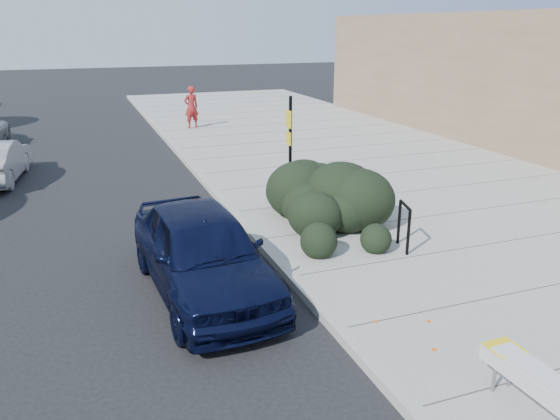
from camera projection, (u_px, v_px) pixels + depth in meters
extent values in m
plane|color=black|center=(294.00, 283.00, 10.31)|extent=(120.00, 120.00, 0.00)
cube|color=gray|center=(403.00, 183.00, 16.58)|extent=(11.20, 50.00, 0.15)
cube|color=#9E9E99|center=(225.00, 203.00, 14.72)|extent=(0.22, 50.00, 0.17)
cylinder|color=gray|center=(494.00, 378.00, 6.98)|extent=(0.05, 0.05, 0.38)
cylinder|color=gray|center=(510.00, 374.00, 7.07)|extent=(0.05, 0.05, 0.38)
cylinder|color=gray|center=(544.00, 404.00, 6.26)|extent=(0.08, 1.52, 0.03)
cube|color=#B2B2B2|center=(554.00, 391.00, 6.27)|extent=(0.46, 2.00, 0.21)
cube|color=yellow|center=(505.00, 348.00, 6.92)|extent=(0.42, 0.41, 0.02)
cylinder|color=black|center=(409.00, 233.00, 11.09)|extent=(0.06, 0.06, 0.97)
cylinder|color=black|center=(399.00, 222.00, 11.67)|extent=(0.06, 0.06, 0.97)
cylinder|color=black|center=(405.00, 205.00, 11.23)|extent=(0.22, 0.62, 0.06)
cube|color=black|center=(290.00, 150.00, 14.28)|extent=(0.07, 0.07, 2.79)
cube|color=yellow|center=(289.00, 119.00, 14.00)|extent=(0.03, 0.32, 0.45)
cube|color=yellow|center=(288.00, 139.00, 14.16)|extent=(0.03, 0.30, 0.34)
ellipsoid|color=black|center=(325.00, 188.00, 12.93)|extent=(2.65, 4.59, 1.64)
imported|color=black|center=(203.00, 251.00, 9.74)|extent=(2.18, 4.80, 1.60)
imported|color=maroon|center=(191.00, 107.00, 24.92)|extent=(0.78, 0.61, 1.90)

